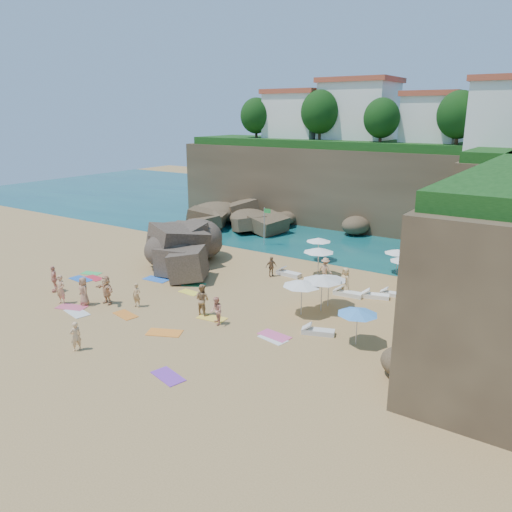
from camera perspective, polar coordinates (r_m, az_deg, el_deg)
The scene contains 51 objects.
ground at distance 33.89m, azimuth -5.65°, elevation -3.90°, with size 120.00×120.00×0.00m, color tan.
seawater at distance 59.31m, azimuth 13.04°, elevation 4.45°, with size 120.00×120.00×0.00m, color #0C4751.
cliff_back at distance 53.33m, azimuth 13.37°, elevation 7.52°, with size 44.00×8.00×8.00m, color brown.
rock_promontory at distance 52.51m, azimuth -3.92°, elevation 3.35°, with size 12.00×7.00×2.00m, color brown, non-canonical shape.
clifftop_buildings at distance 53.22m, azimuth 15.21°, elevation 15.22°, with size 28.48×9.48×7.00m.
clifftop_trees at distance 46.70m, azimuth 14.77°, elevation 15.23°, with size 35.60×23.82×4.40m.
marina_masts at distance 66.35m, azimuth -0.32°, elevation 8.68°, with size 3.10×0.10×6.00m.
rock_outcrop at distance 39.48m, azimuth -8.40°, elevation -1.09°, with size 8.10×6.08×3.24m, color brown, non-canonical shape.
flag_pole at distance 44.53m, azimuth 1.05°, elevation 3.98°, with size 0.67×0.15×3.45m.
parasol_0 at distance 40.24m, azimuth 7.17°, elevation 1.86°, with size 2.00×2.00×1.90m.
parasol_1 at distance 38.15m, azimuth 15.90°, elevation 0.52°, with size 1.96×1.96×1.86m.
parasol_2 at distance 35.70m, azimuth 16.73°, elevation -0.34°, with size 2.14×2.14×2.03m.
parasol_3 at distance 30.49m, azimuth 20.68°, elevation -2.75°, with size 2.57×2.57×2.43m.
parasol_5 at distance 36.40m, azimuth 7.18°, elevation 0.69°, with size 2.25×2.25×2.13m.
parasol_7 at distance 30.72m, azimuth 8.34°, elevation -2.43°, with size 2.16×2.16×2.04m.
parasol_8 at distance 28.86m, azimuth 22.16°, elevation -4.40°, with size 2.33×2.33×2.21m.
parasol_9 at distance 29.20m, azimuth 5.26°, elevation -3.10°, with size 2.27×2.27×2.15m.
parasol_10 at distance 25.97m, azimuth 11.54°, elevation -6.22°, with size 2.10×2.10×1.99m.
parasol_11 at distance 29.85m, azimuth 7.57°, elevation -2.51°, with size 2.41×2.41×2.27m.
lounger_0 at distance 33.19m, azimuth 10.48°, elevation -4.26°, with size 1.89×0.63×0.29m, color white.
lounger_1 at distance 36.67m, azimuth 3.76°, elevation -2.04°, with size 1.90×0.63×0.30m, color silver.
lounger_2 at distance 33.84m, azimuth 15.33°, elevation -4.22°, with size 1.57×0.52×0.24m, color white.
lounger_3 at distance 33.19m, azimuth 13.47°, elevation -4.46°, with size 1.75×0.58×0.27m, color white.
lounger_4 at distance 31.23m, azimuth 18.63°, elevation -6.24°, with size 1.60×0.53×0.25m, color white.
lounger_5 at distance 27.44m, azimuth 7.11°, elevation -8.59°, with size 1.77×0.59×0.27m, color silver.
towel_0 at distance 37.99m, azimuth -19.39°, elevation -2.52°, with size 1.81×0.91×0.03m, color blue.
towel_1 at distance 32.84m, azimuth -20.32°, elevation -5.50°, with size 1.82×0.91×0.03m, color #CB4F6B.
towel_2 at distance 30.70m, azimuth -14.70°, elevation -6.51°, with size 1.63×0.82×0.03m, color orange.
towel_3 at distance 39.12m, azimuth -18.30°, elevation -1.89°, with size 1.46×0.73×0.03m, color green.
towel_4 at distance 33.58m, azimuth -7.60°, elevation -4.13°, with size 1.47×0.73×0.03m, color #FFED43.
towel_5 at distance 31.89m, azimuth -19.78°, elevation -6.09°, with size 1.81×0.90×0.03m, color silver.
towel_6 at distance 23.61m, azimuth -10.01°, elevation -13.38°, with size 1.73×0.86×0.03m, color purple.
towel_7 at distance 37.95m, azimuth -18.01°, elevation -2.41°, with size 1.59×0.79×0.03m, color red.
towel_8 at distance 36.52m, azimuth -11.30°, elevation -2.62°, with size 1.89×0.94×0.03m, color blue.
towel_9 at distance 27.10m, azimuth 2.13°, elevation -9.08°, with size 1.77×0.88×0.03m, color #DF578E.
towel_10 at distance 27.87m, azimuth -10.42°, elevation -8.61°, with size 1.88×0.94×0.03m, color orange.
towel_11 at distance 35.01m, azimuth -7.12°, elevation -3.26°, with size 1.59×0.80×0.03m, color #30A870.
towel_12 at distance 29.37m, azimuth -5.06°, elevation -7.07°, with size 1.70×0.85×0.03m, color yellow.
towel_13 at distance 26.76m, azimuth 1.95°, elevation -9.42°, with size 1.59×0.79×0.03m, color white.
person_stand_0 at distance 33.35m, azimuth -21.43°, elevation -3.59°, with size 0.69×0.45×1.88m, color tan.
person_stand_1 at distance 29.60m, azimuth -6.17°, elevation -4.96°, with size 0.92×0.72×1.90m, color #A37C51.
person_stand_2 at distance 35.65m, azimuth 7.93°, elevation -1.52°, with size 1.10×0.45×1.70m, color tan.
person_stand_3 at distance 36.28m, azimuth 1.75°, elevation -1.22°, with size 0.88×0.37×1.50m, color olive.
person_stand_4 at distance 33.40m, azimuth 10.19°, elevation -2.78°, with size 0.86×0.47×1.76m, color #DAB072.
person_stand_5 at distance 48.09m, azimuth -5.21°, elevation 3.08°, with size 1.43×0.41×1.54m, color #A36F51.
person_stand_6 at distance 26.82m, azimuth -19.92°, elevation -8.61°, with size 0.56×0.37×1.54m, color #E3B481.
person_lie_1 at distance 35.96m, azimuth -21.98°, elevation -3.48°, with size 1.03×1.77×0.43m, color #F2A289.
person_lie_2 at distance 32.88m, azimuth -18.99°, elevation -4.93°, with size 0.86×1.77×0.47m, color #AB7755.
person_lie_3 at distance 32.64m, azimuth -16.65°, elevation -4.87°, with size 1.68×1.81×0.48m, color tan.
person_lie_4 at distance 31.70m, azimuth -13.41°, elevation -5.38°, with size 0.54×1.47×0.35m, color tan.
person_lie_5 at distance 28.40m, azimuth -4.54°, elevation -7.26°, with size 0.78×1.60×0.61m, color #E59C82.
Camera 1 is at (20.38, -24.49, 11.53)m, focal length 35.00 mm.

